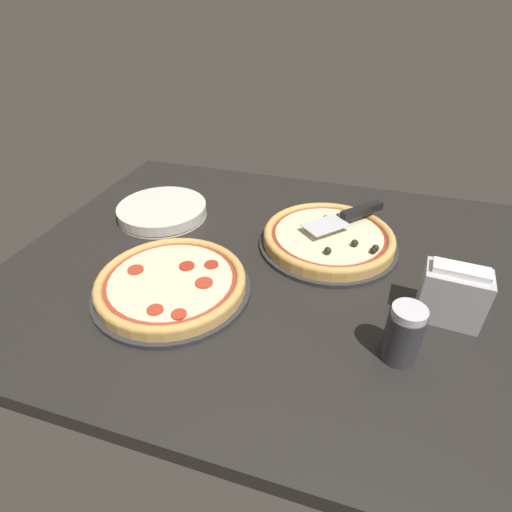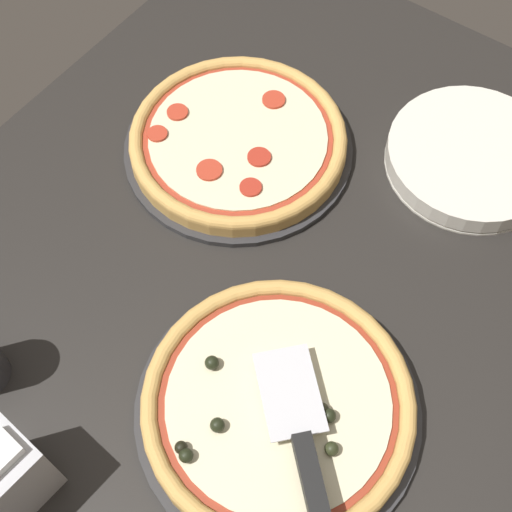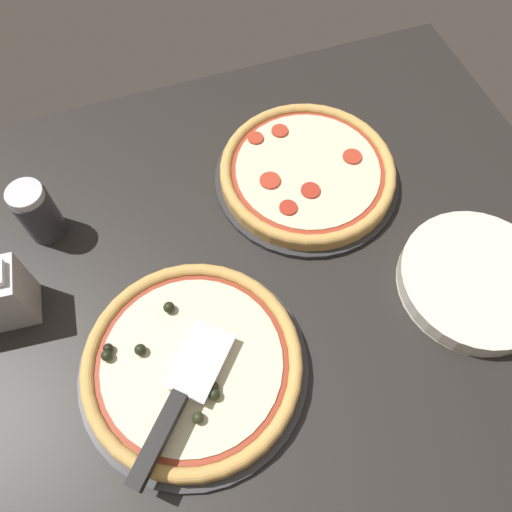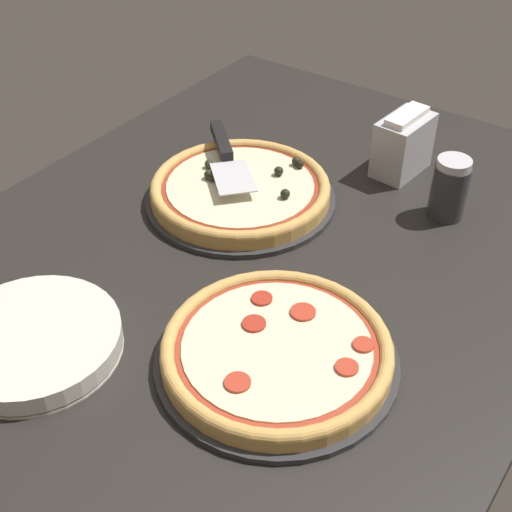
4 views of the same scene
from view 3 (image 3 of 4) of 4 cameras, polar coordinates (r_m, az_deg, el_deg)
name	(u,v)px [view 3 (image 3 of 4)]	position (r cm, az deg, el deg)	size (l,w,h in cm)	color
ground_plane	(229,294)	(83.16, -3.13, -4.40)	(126.92, 97.09, 3.60)	black
pizza_pan_front	(194,368)	(76.93, -7.09, -12.56)	(34.24, 34.24, 1.00)	#2D2D30
pizza_front	(192,364)	(74.83, -7.29, -12.10)	(32.19, 32.19, 4.32)	tan
pizza_pan_back	(306,178)	(93.06, 5.78, 8.86)	(33.62, 33.62, 1.00)	#2D2D30
pizza_back	(307,171)	(91.46, 5.89, 9.64)	(31.61, 31.61, 2.97)	tan
serving_spatula	(168,419)	(69.91, -10.00, -17.91)	(19.13, 20.23, 2.00)	silver
plate_stack	(475,280)	(87.58, 23.75, -2.57)	(24.48, 24.48, 3.50)	silver
parmesan_shaker	(37,212)	(89.73, -23.73, 4.59)	(6.31, 6.31, 11.18)	#333338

